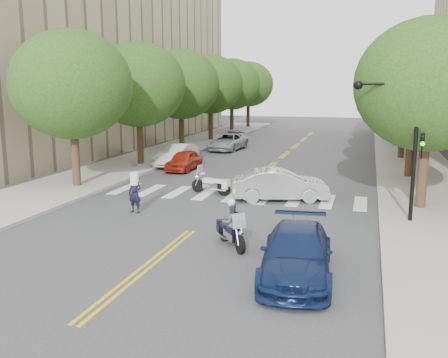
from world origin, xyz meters
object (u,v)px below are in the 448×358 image
at_px(motorcycle_parked, 214,185).
at_px(officer_standing, 135,193).
at_px(convertible, 280,185).
at_px(motorcycle_police, 231,225).
at_px(sedan_blue, 297,254).

xyz_separation_m(motorcycle_parked, officer_standing, (-2.21, -4.56, 0.36)).
distance_m(motorcycle_parked, convertible, 3.52).
height_order(motorcycle_police, officer_standing, officer_standing).
xyz_separation_m(motorcycle_police, officer_standing, (-5.29, 3.31, 0.11)).
bearing_deg(convertible, sedan_blue, 175.95).
bearing_deg(convertible, motorcycle_police, 160.05).
bearing_deg(sedan_blue, motorcycle_parked, 114.05).
xyz_separation_m(officer_standing, sedan_blue, (7.89, -5.49, -0.15)).
distance_m(motorcycle_police, officer_standing, 6.24).
distance_m(motorcycle_parked, sedan_blue, 11.54).
xyz_separation_m(motorcycle_police, sedan_blue, (2.60, -2.18, -0.04)).
bearing_deg(motorcycle_parked, officer_standing, 168.60).
bearing_deg(sedan_blue, convertible, 97.35).
height_order(convertible, sedan_blue, convertible).
height_order(motorcycle_parked, sedan_blue, motorcycle_parked).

